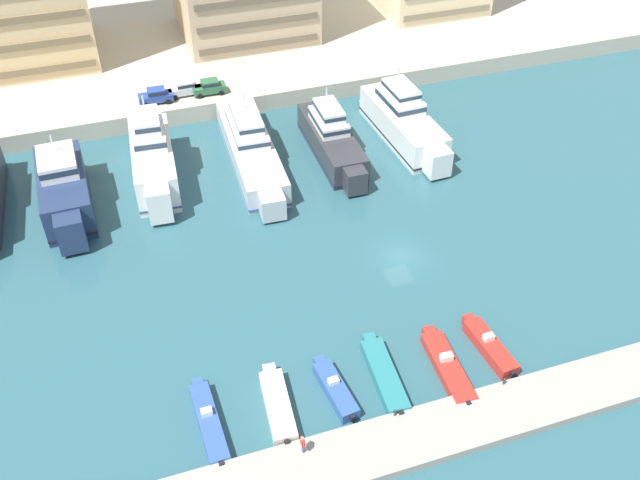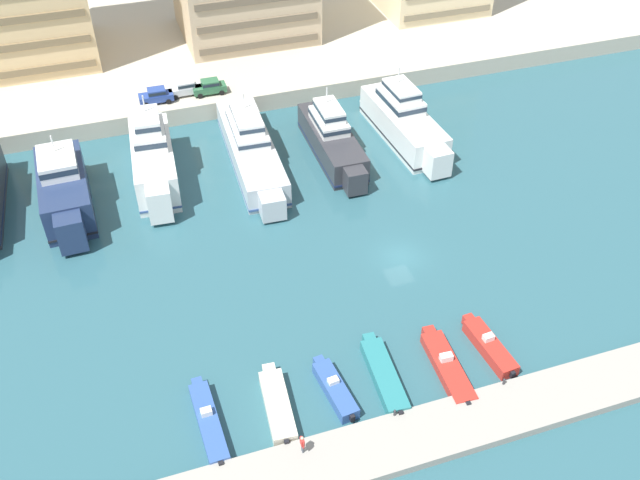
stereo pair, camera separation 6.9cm
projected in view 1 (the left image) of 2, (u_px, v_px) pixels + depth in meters
The scene contains 19 objects.
ground_plane at pixel (401, 257), 68.74m from camera, with size 400.00×400.00×0.00m, color #2D5B66.
pier_dock at pixel (502, 412), 54.49m from camera, with size 120.00×4.72×0.77m, color #9E998E.
yacht_navy_left at pixel (64, 190), 72.81m from camera, with size 5.07×15.51×7.75m.
yacht_white_mid_left at pixel (153, 159), 76.60m from camera, with size 5.32×16.45×9.31m.
yacht_silver_center_left at pixel (251, 148), 79.72m from camera, with size 5.44×22.13×7.39m.
yacht_charcoal_center at pixel (332, 139), 80.95m from camera, with size 4.29×16.85×7.50m.
yacht_white_center_right at pixel (404, 121), 83.40m from camera, with size 5.34×18.06×8.15m.
motorboat_blue_far_left at pixel (209, 422), 53.67m from camera, with size 1.72×8.31×1.48m.
motorboat_cream_left at pixel (278, 405), 54.80m from camera, with size 2.37×7.61×1.09m.
motorboat_blue_mid_left at pixel (335, 389), 55.98m from camera, with size 2.09×6.60×1.43m.
motorboat_teal_center_left at pixel (384, 375), 57.09m from camera, with size 2.32×8.46×1.01m.
motorboat_red_center at pixel (447, 366), 57.81m from camera, with size 2.24×8.51×1.47m.
motorboat_red_center_right at pixel (489, 346), 59.34m from camera, with size 2.06×7.10×1.60m.
car_blue_far_left at pixel (156, 95), 86.36m from camera, with size 4.13×1.97×1.80m.
car_silver_left at pixel (185, 88), 87.78m from camera, with size 4.15×2.03×1.80m.
car_green_mid_left at pixel (209, 87), 88.02m from camera, with size 4.10×1.93×1.80m.
pedestrian_near_edge at pixel (303, 443), 50.75m from camera, with size 0.24×0.68×1.75m.
bollard_west at pixel (395, 412), 53.62m from camera, with size 0.20×0.20×0.61m.
bollard_west_mid at pixel (504, 381), 55.87m from camera, with size 0.20×0.20×0.61m.
Camera 1 is at (-23.68, -46.24, 45.70)m, focal length 40.00 mm.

